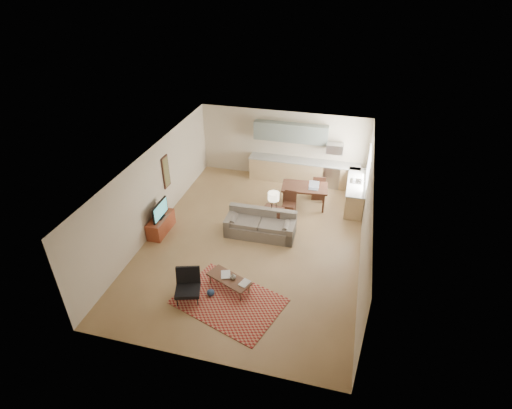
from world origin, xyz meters
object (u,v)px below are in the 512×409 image
(console_table, at_px, (273,218))
(dining_table, at_px, (304,196))
(sofa, at_px, (260,224))
(tv_credenza, at_px, (161,224))
(coffee_table, at_px, (229,283))
(armchair, at_px, (188,287))

(console_table, height_order, dining_table, dining_table)
(sofa, height_order, tv_credenza, sofa)
(tv_credenza, xyz_separation_m, console_table, (3.43, 1.14, 0.09))
(dining_table, bearing_deg, console_table, -121.78)
(coffee_table, bearing_deg, console_table, 104.18)
(sofa, bearing_deg, armchair, -110.15)
(console_table, bearing_deg, dining_table, 73.91)
(tv_credenza, xyz_separation_m, dining_table, (4.20, 2.70, 0.12))
(sofa, distance_m, armchair, 3.40)
(sofa, xyz_separation_m, armchair, (-1.12, -3.21, 0.01))
(sofa, relative_size, armchair, 2.78)
(sofa, relative_size, tv_credenza, 1.92)
(coffee_table, height_order, dining_table, dining_table)
(tv_credenza, bearing_deg, armchair, -51.91)
(armchair, bearing_deg, sofa, 53.69)
(armchair, distance_m, tv_credenza, 3.27)
(armchair, bearing_deg, tv_credenza, 110.97)
(coffee_table, xyz_separation_m, armchair, (-0.90, -0.64, 0.23))
(sofa, distance_m, dining_table, 2.33)
(console_table, bearing_deg, armchair, -100.45)
(tv_credenza, distance_m, console_table, 3.61)
(coffee_table, bearing_deg, dining_table, 98.06)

